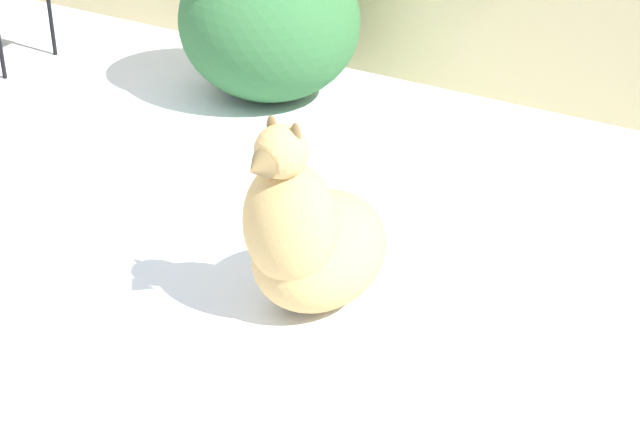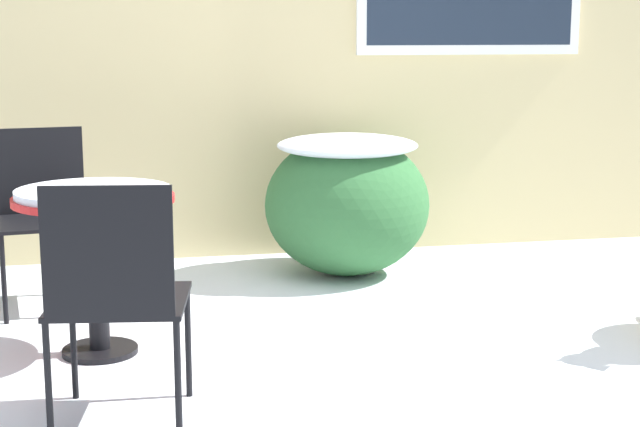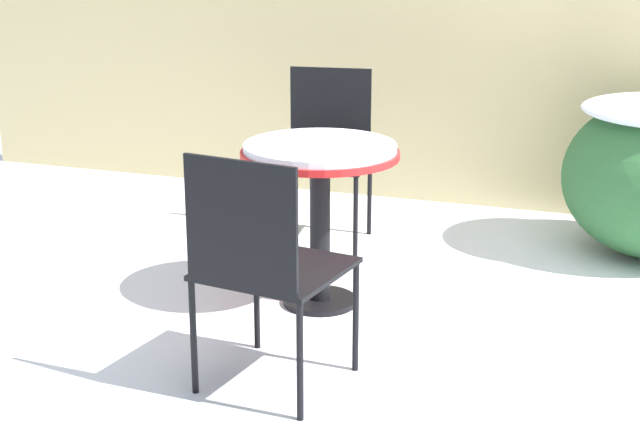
{
  "view_description": "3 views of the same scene",
  "coord_description": "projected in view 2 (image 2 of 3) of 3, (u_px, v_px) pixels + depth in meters",
  "views": [
    {
      "loc": [
        3.2,
        -2.39,
        1.92
      ],
      "look_at": [
        1.63,
        0.07,
        0.35
      ],
      "focal_mm": 55.0,
      "sensor_mm": 36.0,
      "label": 1
    },
    {
      "loc": [
        -0.9,
        -3.8,
        1.4
      ],
      "look_at": [
        0.0,
        0.6,
        0.55
      ],
      "focal_mm": 55.0,
      "sensor_mm": 36.0,
      "label": 2
    },
    {
      "loc": [
        0.31,
        -3.44,
        1.67
      ],
      "look_at": [
        -1.02,
        0.41,
        0.42
      ],
      "focal_mm": 55.0,
      "sensor_mm": 36.0,
      "label": 3
    }
  ],
  "objects": [
    {
      "name": "ground_plane",
      "position": [
        349.0,
        369.0,
        4.1
      ],
      "size": [
        16.0,
        16.0,
        0.0
      ],
      "primitive_type": "plane",
      "color": "silver"
    },
    {
      "name": "house_wall",
      "position": [
        283.0,
        13.0,
        5.95
      ],
      "size": [
        8.0,
        0.1,
        2.91
      ],
      "color": "#D1BC84",
      "rests_on": "ground_plane"
    },
    {
      "name": "shrub_left",
      "position": [
        347.0,
        199.0,
        5.61
      ],
      "size": [
        0.94,
        0.91,
        0.81
      ],
      "color": "#2D6033",
      "rests_on": "ground_plane"
    },
    {
      "name": "patio_table",
      "position": [
        95.0,
        220.0,
        4.18
      ],
      "size": [
        0.68,
        0.68,
        0.73
      ],
      "color": "black",
      "rests_on": "ground_plane"
    },
    {
      "name": "patio_chair_near_table",
      "position": [
        44.0,
        208.0,
        4.98
      ],
      "size": [
        0.53,
        0.53,
        0.9
      ],
      "rotation": [
        0.0,
        0.0,
        0.12
      ],
      "color": "black",
      "rests_on": "ground_plane"
    },
    {
      "name": "patio_chair_far_side",
      "position": [
        116.0,
        292.0,
        3.39
      ],
      "size": [
        0.54,
        0.54,
        0.9
      ],
      "rotation": [
        0.0,
        0.0,
        2.99
      ],
      "color": "black",
      "rests_on": "ground_plane"
    }
  ]
}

